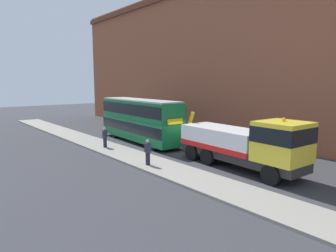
# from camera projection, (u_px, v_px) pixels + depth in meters

# --- Properties ---
(ground_plane) EXTENTS (120.00, 120.00, 0.00)m
(ground_plane) POSITION_uv_depth(u_px,v_px,m) (187.00, 153.00, 23.64)
(ground_plane) COLOR #38383D
(near_kerb) EXTENTS (60.00, 2.80, 0.15)m
(near_kerb) POSITION_uv_depth(u_px,v_px,m) (144.00, 161.00, 20.98)
(near_kerb) COLOR gray
(near_kerb) RESTS_ON ground_plane
(building_facade) EXTENTS (60.00, 1.50, 16.00)m
(building_facade) POSITION_uv_depth(u_px,v_px,m) (245.00, 56.00, 27.04)
(building_facade) COLOR #935138
(building_facade) RESTS_ON ground_plane
(recovery_tow_truck) EXTENTS (10.21, 3.17, 3.67)m
(recovery_tow_truck) POSITION_uv_depth(u_px,v_px,m) (244.00, 143.00, 18.85)
(recovery_tow_truck) COLOR #2D2D2D
(recovery_tow_truck) RESTS_ON ground_plane
(double_decker_bus) EXTENTS (11.15, 3.21, 4.06)m
(double_decker_bus) POSITION_uv_depth(u_px,v_px,m) (140.00, 119.00, 27.85)
(double_decker_bus) COLOR #146B38
(double_decker_bus) RESTS_ON ground_plane
(pedestrian_onlooker) EXTENTS (0.45, 0.48, 1.71)m
(pedestrian_onlooker) POSITION_uv_depth(u_px,v_px,m) (105.00, 138.00, 24.95)
(pedestrian_onlooker) COLOR #232333
(pedestrian_onlooker) RESTS_ON near_kerb
(pedestrian_bystander) EXTENTS (0.45, 0.37, 1.71)m
(pedestrian_bystander) POSITION_uv_depth(u_px,v_px,m) (148.00, 153.00, 19.58)
(pedestrian_bystander) COLOR #232333
(pedestrian_bystander) RESTS_ON near_kerb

